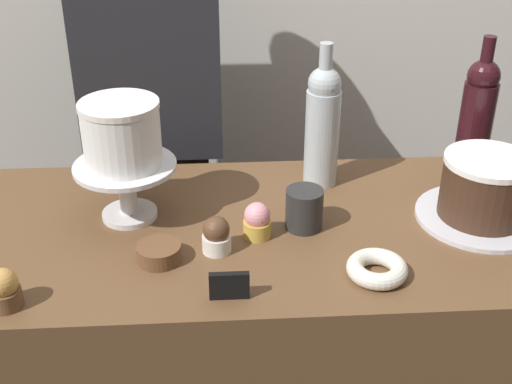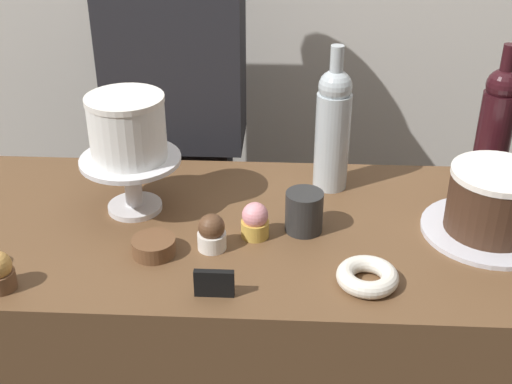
{
  "view_description": "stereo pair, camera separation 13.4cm",
  "coord_description": "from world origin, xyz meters",
  "px_view_note": "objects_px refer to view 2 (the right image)",
  "views": [
    {
      "loc": [
        -0.07,
        -1.16,
        1.63
      ],
      "look_at": [
        0.0,
        0.0,
        0.98
      ],
      "focal_mm": 47.23,
      "sensor_mm": 36.0,
      "label": 1
    },
    {
      "loc": [
        0.06,
        -1.17,
        1.63
      ],
      "look_at": [
        0.0,
        0.0,
        0.98
      ],
      "focal_mm": 47.23,
      "sensor_mm": 36.0,
      "label": 2
    }
  ],
  "objects_px": {
    "wine_bottle_clear": "(333,127)",
    "price_sign_chalkboard": "(214,283)",
    "white_layer_cake": "(127,128)",
    "cake_stand_pedestal": "(132,174)",
    "cupcake_strawberry": "(258,221)",
    "coffee_cup_ceramic": "(304,212)",
    "chocolate_round_cake": "(494,200)",
    "wine_bottle_dark_red": "(496,126)",
    "cookie_stack": "(154,246)",
    "barista_figure": "(180,142)",
    "donut_sugar": "(367,277)",
    "cupcake_chocolate": "(212,233)"
  },
  "relations": [
    {
      "from": "wine_bottle_clear",
      "to": "price_sign_chalkboard",
      "type": "distance_m",
      "value": 0.48
    },
    {
      "from": "white_layer_cake",
      "to": "price_sign_chalkboard",
      "type": "relative_size",
      "value": 2.25
    },
    {
      "from": "cake_stand_pedestal",
      "to": "cupcake_strawberry",
      "type": "bearing_deg",
      "value": -19.08
    },
    {
      "from": "cupcake_strawberry",
      "to": "coffee_cup_ceramic",
      "type": "height_order",
      "value": "coffee_cup_ceramic"
    },
    {
      "from": "cake_stand_pedestal",
      "to": "chocolate_round_cake",
      "type": "bearing_deg",
      "value": -4.27
    },
    {
      "from": "coffee_cup_ceramic",
      "to": "wine_bottle_dark_red",
      "type": "bearing_deg",
      "value": 27.45
    },
    {
      "from": "chocolate_round_cake",
      "to": "cookie_stack",
      "type": "height_order",
      "value": "chocolate_round_cake"
    },
    {
      "from": "wine_bottle_dark_red",
      "to": "white_layer_cake",
      "type": "bearing_deg",
      "value": -168.89
    },
    {
      "from": "barista_figure",
      "to": "coffee_cup_ceramic",
      "type": "bearing_deg",
      "value": -57.71
    },
    {
      "from": "white_layer_cake",
      "to": "cookie_stack",
      "type": "distance_m",
      "value": 0.25
    },
    {
      "from": "white_layer_cake",
      "to": "chocolate_round_cake",
      "type": "distance_m",
      "value": 0.74
    },
    {
      "from": "cupcake_strawberry",
      "to": "cookie_stack",
      "type": "height_order",
      "value": "cupcake_strawberry"
    },
    {
      "from": "wine_bottle_clear",
      "to": "donut_sugar",
      "type": "bearing_deg",
      "value": -82.0
    },
    {
      "from": "cupcake_strawberry",
      "to": "wine_bottle_clear",
      "type": "bearing_deg",
      "value": 55.01
    },
    {
      "from": "chocolate_round_cake",
      "to": "coffee_cup_ceramic",
      "type": "xyz_separation_m",
      "value": [
        -0.37,
        -0.01,
        -0.03
      ]
    },
    {
      "from": "wine_bottle_dark_red",
      "to": "wine_bottle_clear",
      "type": "xyz_separation_m",
      "value": [
        -0.35,
        -0.03,
        0.0
      ]
    },
    {
      "from": "wine_bottle_clear",
      "to": "cupcake_chocolate",
      "type": "xyz_separation_m",
      "value": [
        -0.24,
        -0.27,
        -0.11
      ]
    },
    {
      "from": "cupcake_strawberry",
      "to": "cookie_stack",
      "type": "bearing_deg",
      "value": -159.63
    },
    {
      "from": "donut_sugar",
      "to": "barista_figure",
      "type": "relative_size",
      "value": 0.07
    },
    {
      "from": "chocolate_round_cake",
      "to": "cupcake_strawberry",
      "type": "xyz_separation_m",
      "value": [
        -0.46,
        -0.04,
        -0.04
      ]
    },
    {
      "from": "donut_sugar",
      "to": "chocolate_round_cake",
      "type": "bearing_deg",
      "value": 35.51
    },
    {
      "from": "wine_bottle_clear",
      "to": "cookie_stack",
      "type": "height_order",
      "value": "wine_bottle_clear"
    },
    {
      "from": "wine_bottle_dark_red",
      "to": "cookie_stack",
      "type": "xyz_separation_m",
      "value": [
        -0.7,
        -0.32,
        -0.13
      ]
    },
    {
      "from": "price_sign_chalkboard",
      "to": "white_layer_cake",
      "type": "bearing_deg",
      "value": 124.97
    },
    {
      "from": "barista_figure",
      "to": "cake_stand_pedestal",
      "type": "bearing_deg",
      "value": -92.49
    },
    {
      "from": "cake_stand_pedestal",
      "to": "price_sign_chalkboard",
      "type": "distance_m",
      "value": 0.35
    },
    {
      "from": "wine_bottle_clear",
      "to": "cupcake_chocolate",
      "type": "height_order",
      "value": "wine_bottle_clear"
    },
    {
      "from": "cookie_stack",
      "to": "price_sign_chalkboard",
      "type": "height_order",
      "value": "price_sign_chalkboard"
    },
    {
      "from": "white_layer_cake",
      "to": "wine_bottle_dark_red",
      "type": "distance_m",
      "value": 0.79
    },
    {
      "from": "wine_bottle_clear",
      "to": "price_sign_chalkboard",
      "type": "relative_size",
      "value": 4.65
    },
    {
      "from": "cupcake_chocolate",
      "to": "price_sign_chalkboard",
      "type": "xyz_separation_m",
      "value": [
        0.02,
        -0.15,
        -0.01
      ]
    },
    {
      "from": "cupcake_strawberry",
      "to": "barista_figure",
      "type": "height_order",
      "value": "barista_figure"
    },
    {
      "from": "chocolate_round_cake",
      "to": "cupcake_chocolate",
      "type": "relative_size",
      "value": 2.45
    },
    {
      "from": "cake_stand_pedestal",
      "to": "donut_sugar",
      "type": "bearing_deg",
      "value": -27.0
    },
    {
      "from": "wine_bottle_dark_red",
      "to": "cupcake_chocolate",
      "type": "bearing_deg",
      "value": -153.84
    },
    {
      "from": "cupcake_chocolate",
      "to": "price_sign_chalkboard",
      "type": "height_order",
      "value": "cupcake_chocolate"
    },
    {
      "from": "chocolate_round_cake",
      "to": "cupcake_strawberry",
      "type": "distance_m",
      "value": 0.47
    },
    {
      "from": "chocolate_round_cake",
      "to": "price_sign_chalkboard",
      "type": "distance_m",
      "value": 0.58
    },
    {
      "from": "wine_bottle_clear",
      "to": "cupcake_strawberry",
      "type": "bearing_deg",
      "value": -124.99
    },
    {
      "from": "coffee_cup_ceramic",
      "to": "barista_figure",
      "type": "relative_size",
      "value": 0.05
    },
    {
      "from": "white_layer_cake",
      "to": "wine_bottle_dark_red",
      "type": "bearing_deg",
      "value": 11.11
    },
    {
      "from": "cake_stand_pedestal",
      "to": "wine_bottle_dark_red",
      "type": "xyz_separation_m",
      "value": [
        0.77,
        0.15,
        0.06
      ]
    },
    {
      "from": "cupcake_chocolate",
      "to": "cupcake_strawberry",
      "type": "distance_m",
      "value": 0.1
    },
    {
      "from": "barista_figure",
      "to": "donut_sugar",
      "type": "bearing_deg",
      "value": -57.66
    },
    {
      "from": "wine_bottle_dark_red",
      "to": "coffee_cup_ceramic",
      "type": "height_order",
      "value": "wine_bottle_dark_red"
    },
    {
      "from": "chocolate_round_cake",
      "to": "coffee_cup_ceramic",
      "type": "distance_m",
      "value": 0.37
    },
    {
      "from": "cake_stand_pedestal",
      "to": "donut_sugar",
      "type": "height_order",
      "value": "cake_stand_pedestal"
    },
    {
      "from": "cupcake_strawberry",
      "to": "coffee_cup_ceramic",
      "type": "bearing_deg",
      "value": 17.06
    },
    {
      "from": "chocolate_round_cake",
      "to": "cupcake_strawberry",
      "type": "relative_size",
      "value": 2.45
    },
    {
      "from": "wine_bottle_dark_red",
      "to": "cookie_stack",
      "type": "height_order",
      "value": "wine_bottle_dark_red"
    }
  ]
}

